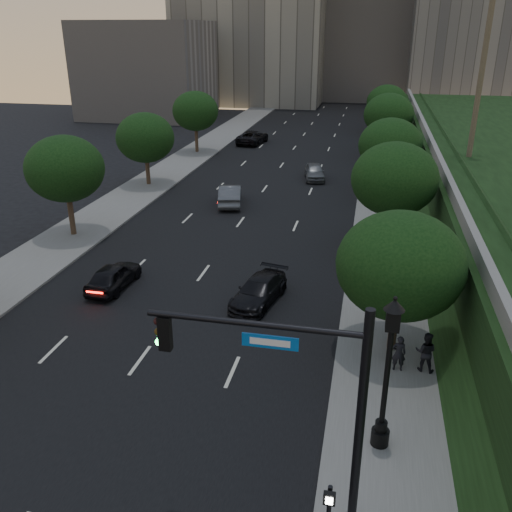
% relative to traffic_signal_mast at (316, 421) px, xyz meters
% --- Properties ---
extents(ground, '(160.00, 160.00, 0.00)m').
position_rel_traffic_signal_mast_xyz_m(ground, '(-7.96, 1.68, -3.67)').
color(ground, black).
rests_on(ground, ground).
extents(road_surface, '(16.00, 140.00, 0.02)m').
position_rel_traffic_signal_mast_xyz_m(road_surface, '(-7.96, 31.68, -3.66)').
color(road_surface, black).
rests_on(road_surface, ground).
extents(sidewalk_right, '(4.50, 140.00, 0.15)m').
position_rel_traffic_signal_mast_xyz_m(sidewalk_right, '(2.29, 31.68, -3.60)').
color(sidewalk_right, slate).
rests_on(sidewalk_right, ground).
extents(sidewalk_left, '(4.50, 140.00, 0.15)m').
position_rel_traffic_signal_mast_xyz_m(sidewalk_left, '(-18.21, 31.68, -3.60)').
color(sidewalk_left, slate).
rests_on(sidewalk_left, ground).
extents(parapet_wall, '(0.35, 90.00, 0.70)m').
position_rel_traffic_signal_mast_xyz_m(parapet_wall, '(5.54, 29.68, 0.68)').
color(parapet_wall, slate).
rests_on(parapet_wall, embankment).
extents(office_block_left, '(26.00, 20.00, 32.00)m').
position_rel_traffic_signal_mast_xyz_m(office_block_left, '(-21.96, 93.68, 12.33)').
color(office_block_left, gray).
rests_on(office_block_left, ground).
extents(office_block_mid, '(22.00, 18.00, 26.00)m').
position_rel_traffic_signal_mast_xyz_m(office_block_mid, '(-1.96, 103.68, 9.33)').
color(office_block_mid, '#A29B95').
rests_on(office_block_mid, ground).
extents(office_block_filler, '(18.00, 16.00, 14.00)m').
position_rel_traffic_signal_mast_xyz_m(office_block_filler, '(-33.96, 71.68, 3.33)').
color(office_block_filler, '#A29B95').
rests_on(office_block_filler, ground).
extents(tree_right_a, '(5.20, 5.20, 6.24)m').
position_rel_traffic_signal_mast_xyz_m(tree_right_a, '(2.34, 9.68, 0.35)').
color(tree_right_a, '#38281C').
rests_on(tree_right_a, ground).
extents(tree_right_b, '(5.20, 5.20, 6.74)m').
position_rel_traffic_signal_mast_xyz_m(tree_right_b, '(2.34, 21.68, 0.84)').
color(tree_right_b, '#38281C').
rests_on(tree_right_b, ground).
extents(tree_right_c, '(5.20, 5.20, 6.24)m').
position_rel_traffic_signal_mast_xyz_m(tree_right_c, '(2.34, 34.68, 0.35)').
color(tree_right_c, '#38281C').
rests_on(tree_right_c, ground).
extents(tree_right_d, '(5.20, 5.20, 6.74)m').
position_rel_traffic_signal_mast_xyz_m(tree_right_d, '(2.34, 48.68, 0.84)').
color(tree_right_d, '#38281C').
rests_on(tree_right_d, ground).
extents(tree_right_e, '(5.20, 5.20, 6.24)m').
position_rel_traffic_signal_mast_xyz_m(tree_right_e, '(2.34, 63.68, 0.35)').
color(tree_right_e, '#38281C').
rests_on(tree_right_e, ground).
extents(tree_left_b, '(5.00, 5.00, 6.71)m').
position_rel_traffic_signal_mast_xyz_m(tree_left_b, '(-18.26, 19.68, 0.90)').
color(tree_left_b, '#38281C').
rests_on(tree_left_b, ground).
extents(tree_left_c, '(5.00, 5.00, 6.34)m').
position_rel_traffic_signal_mast_xyz_m(tree_left_c, '(-18.26, 32.68, 0.53)').
color(tree_left_c, '#38281C').
rests_on(tree_left_c, ground).
extents(tree_left_d, '(5.00, 5.00, 6.71)m').
position_rel_traffic_signal_mast_xyz_m(tree_left_d, '(-18.26, 46.68, 0.90)').
color(tree_left_d, '#38281C').
rests_on(tree_left_d, ground).
extents(traffic_signal_mast, '(5.68, 0.56, 7.00)m').
position_rel_traffic_signal_mast_xyz_m(traffic_signal_mast, '(0.00, 0.00, 0.00)').
color(traffic_signal_mast, black).
rests_on(traffic_signal_mast, ground).
extents(street_lamp, '(0.64, 0.64, 5.62)m').
position_rel_traffic_signal_mast_xyz_m(street_lamp, '(1.86, 3.59, -1.04)').
color(street_lamp, black).
rests_on(street_lamp, ground).
extents(sedan_near_left, '(1.80, 4.14, 1.39)m').
position_rel_traffic_signal_mast_xyz_m(sedan_near_left, '(-12.08, 12.90, -2.98)').
color(sedan_near_left, black).
rests_on(sedan_near_left, ground).
extents(sedan_mid_left, '(2.70, 5.11, 1.60)m').
position_rel_traffic_signal_mast_xyz_m(sedan_mid_left, '(-9.75, 28.73, -2.87)').
color(sedan_mid_left, '#4F5156').
rests_on(sedan_mid_left, ground).
extents(sedan_far_left, '(3.29, 5.98, 1.59)m').
position_rel_traffic_signal_mast_xyz_m(sedan_far_left, '(-13.28, 53.10, -2.88)').
color(sedan_far_left, black).
rests_on(sedan_far_left, ground).
extents(sedan_near_right, '(2.68, 4.72, 1.29)m').
position_rel_traffic_signal_mast_xyz_m(sedan_near_right, '(-4.16, 12.87, -3.03)').
color(sedan_near_right, black).
rests_on(sedan_near_right, ground).
extents(sedan_far_right, '(2.45, 4.53, 1.46)m').
position_rel_traffic_signal_mast_xyz_m(sedan_far_right, '(-4.11, 37.84, -2.94)').
color(sedan_far_right, slate).
rests_on(sedan_far_right, ground).
extents(pedestrian_a, '(0.59, 0.41, 1.54)m').
position_rel_traffic_signal_mast_xyz_m(pedestrian_a, '(2.55, 8.05, -2.75)').
color(pedestrian_a, black).
rests_on(pedestrian_a, sidewalk_right).
extents(pedestrian_b, '(0.93, 0.78, 1.70)m').
position_rel_traffic_signal_mast_xyz_m(pedestrian_b, '(3.58, 8.25, -2.67)').
color(pedestrian_b, black).
rests_on(pedestrian_b, sidewalk_right).
extents(pedestrian_c, '(1.19, 0.92, 1.89)m').
position_rel_traffic_signal_mast_xyz_m(pedestrian_c, '(2.97, 13.17, -2.58)').
color(pedestrian_c, black).
rests_on(pedestrian_c, sidewalk_right).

